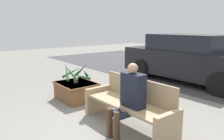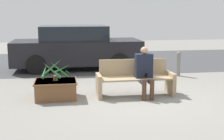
# 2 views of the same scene
# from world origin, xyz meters

# --- Properties ---
(ground_plane) EXTENTS (30.00, 30.00, 0.00)m
(ground_plane) POSITION_xyz_m (0.00, 0.00, 0.00)
(ground_plane) COLOR gray
(road_surface) EXTENTS (20.00, 6.00, 0.01)m
(road_surface) POSITION_xyz_m (0.00, 5.87, 0.00)
(road_surface) COLOR #424244
(road_surface) RESTS_ON ground_plane
(bench) EXTENTS (1.89, 0.60, 0.86)m
(bench) POSITION_xyz_m (-0.06, 0.40, 0.41)
(bench) COLOR tan
(bench) RESTS_ON ground_plane
(person_seated) EXTENTS (0.41, 0.59, 1.21)m
(person_seated) POSITION_xyz_m (0.13, 0.21, 0.65)
(person_seated) COLOR black
(person_seated) RESTS_ON ground_plane
(planter_box) EXTENTS (0.99, 0.82, 0.43)m
(planter_box) POSITION_xyz_m (-1.98, 0.39, 0.23)
(planter_box) COLOR brown
(planter_box) RESTS_ON ground_plane
(potted_plant) EXTENTS (0.70, 0.70, 0.52)m
(potted_plant) POSITION_xyz_m (-1.96, 0.39, 0.68)
(potted_plant) COLOR brown
(potted_plant) RESTS_ON planter_box
(parked_car) EXTENTS (4.51, 1.98, 1.55)m
(parked_car) POSITION_xyz_m (-1.30, 4.30, 0.76)
(parked_car) COLOR black
(parked_car) RESTS_ON ground_plane
(bollard_post) EXTENTS (0.14, 0.14, 0.79)m
(bollard_post) POSITION_xyz_m (1.85, 2.46, 0.42)
(bollard_post) COLOR slate
(bollard_post) RESTS_ON ground_plane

